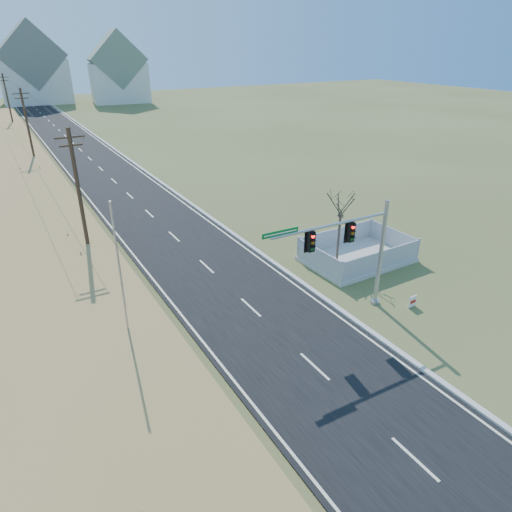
{
  "coord_description": "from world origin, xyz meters",
  "views": [
    {
      "loc": [
        -10.88,
        -15.28,
        13.72
      ],
      "look_at": [
        0.13,
        3.64,
        3.4
      ],
      "focal_mm": 32.0,
      "sensor_mm": 36.0,
      "label": 1
    }
  ],
  "objects_px": {
    "open_sign": "(413,301)",
    "flagpole": "(123,296)",
    "traffic_signal_mast": "(356,247)",
    "bare_tree": "(342,203)",
    "fence_enclosure": "(357,256)"
  },
  "relations": [
    {
      "from": "bare_tree",
      "to": "fence_enclosure",
      "type": "bearing_deg",
      "value": -10.04
    },
    {
      "from": "traffic_signal_mast",
      "to": "open_sign",
      "type": "xyz_separation_m",
      "value": [
        3.32,
        -1.46,
        -3.54
      ]
    },
    {
      "from": "flagpole",
      "to": "bare_tree",
      "type": "relative_size",
      "value": 1.42
    },
    {
      "from": "traffic_signal_mast",
      "to": "bare_tree",
      "type": "relative_size",
      "value": 1.45
    },
    {
      "from": "fence_enclosure",
      "to": "open_sign",
      "type": "xyz_separation_m",
      "value": [
        -1.42,
        -6.26,
        0.07
      ]
    },
    {
      "from": "fence_enclosure",
      "to": "bare_tree",
      "type": "height_order",
      "value": "bare_tree"
    },
    {
      "from": "fence_enclosure",
      "to": "flagpole",
      "type": "relative_size",
      "value": 0.93
    },
    {
      "from": "fence_enclosure",
      "to": "open_sign",
      "type": "height_order",
      "value": "fence_enclosure"
    },
    {
      "from": "fence_enclosure",
      "to": "flagpole",
      "type": "xyz_separation_m",
      "value": [
        -16.42,
        -2.18,
        2.75
      ]
    },
    {
      "from": "traffic_signal_mast",
      "to": "open_sign",
      "type": "bearing_deg",
      "value": -22.67
    },
    {
      "from": "traffic_signal_mast",
      "to": "flagpole",
      "type": "distance_m",
      "value": 12.0
    },
    {
      "from": "fence_enclosure",
      "to": "bare_tree",
      "type": "bearing_deg",
      "value": 168.67
    },
    {
      "from": "traffic_signal_mast",
      "to": "fence_enclosure",
      "type": "relative_size",
      "value": 1.09
    },
    {
      "from": "open_sign",
      "to": "flagpole",
      "type": "distance_m",
      "value": 15.78
    },
    {
      "from": "traffic_signal_mast",
      "to": "bare_tree",
      "type": "height_order",
      "value": "traffic_signal_mast"
    }
  ]
}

